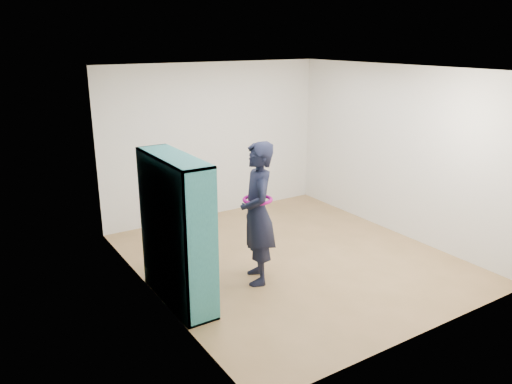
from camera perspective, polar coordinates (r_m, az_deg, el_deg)
floor at (r=7.11m, az=4.04°, el=-7.54°), size 4.50×4.50×0.00m
ceiling at (r=6.47m, az=4.53°, el=13.85°), size 4.50×4.50×0.00m
wall_left at (r=5.75m, az=-11.97°, el=-0.12°), size 0.02×4.50×2.60m
wall_right at (r=8.00m, az=15.90°, el=4.49°), size 0.02×4.50×2.60m
wall_back at (r=8.54m, az=-4.79°, el=5.87°), size 4.00×0.02×2.60m
wall_front at (r=5.13m, az=19.40°, el=-2.88°), size 4.00×0.02×2.60m
bookshelf at (r=5.76m, az=-9.28°, el=-4.72°), size 0.38×1.31×1.75m
person at (r=6.15m, az=0.18°, el=-2.47°), size 0.65×0.77×1.80m
smartphone at (r=6.17m, az=-1.26°, el=-1.24°), size 0.02×0.08×0.12m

